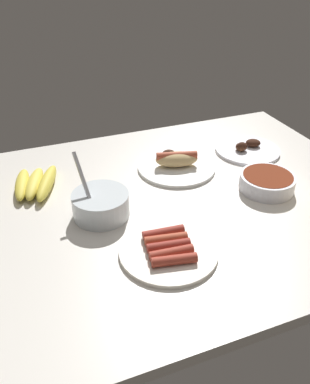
% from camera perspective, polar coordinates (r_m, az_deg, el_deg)
% --- Properties ---
extents(ground_plane, '(1.20, 0.90, 0.03)m').
position_cam_1_polar(ground_plane, '(1.08, 2.15, -1.76)').
color(ground_plane, silver).
extents(plate_sausages, '(0.22, 0.22, 0.03)m').
position_cam_1_polar(plate_sausages, '(0.90, 1.95, -8.20)').
color(plate_sausages, white).
rests_on(plate_sausages, ground_plane).
extents(bowl_chili, '(0.15, 0.15, 0.04)m').
position_cam_1_polar(bowl_chili, '(1.15, 15.76, 1.45)').
color(bowl_chili, white).
rests_on(bowl_chili, ground_plane).
extents(bowl_coleslaw, '(0.14, 0.14, 0.16)m').
position_cam_1_polar(bowl_coleslaw, '(1.01, -7.81, -1.60)').
color(bowl_coleslaw, silver).
rests_on(bowl_coleslaw, ground_plane).
extents(banana_bunch, '(0.15, 0.20, 0.04)m').
position_cam_1_polar(banana_bunch, '(1.16, -16.76, 1.19)').
color(banana_bunch, gold).
rests_on(banana_bunch, ground_plane).
extents(plate_hotdog_assembled, '(0.24, 0.24, 0.06)m').
position_cam_1_polar(plate_hotdog_assembled, '(1.21, 3.05, 4.16)').
color(plate_hotdog_assembled, white).
rests_on(plate_hotdog_assembled, ground_plane).
extents(plate_grilled_meat, '(0.21, 0.21, 0.04)m').
position_cam_1_polar(plate_grilled_meat, '(1.35, 13.06, 6.02)').
color(plate_grilled_meat, white).
rests_on(plate_grilled_meat, ground_plane).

